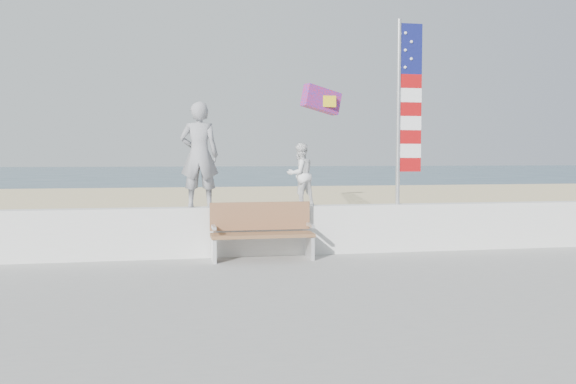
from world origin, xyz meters
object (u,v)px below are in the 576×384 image
adult (199,155)px  bench (262,231)px  child (300,175)px  flag (405,104)px

adult → bench: size_ratio=1.05×
adult → bench: 1.77m
bench → adult: bearing=156.8°
adult → child: adult is taller
child → flag: (2.03, -0.00, 1.33)m
child → bench: size_ratio=0.64×
adult → child: size_ratio=1.63×
adult → bench: bearing=166.1°
adult → child: 1.89m
child → bench: bearing=5.0°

